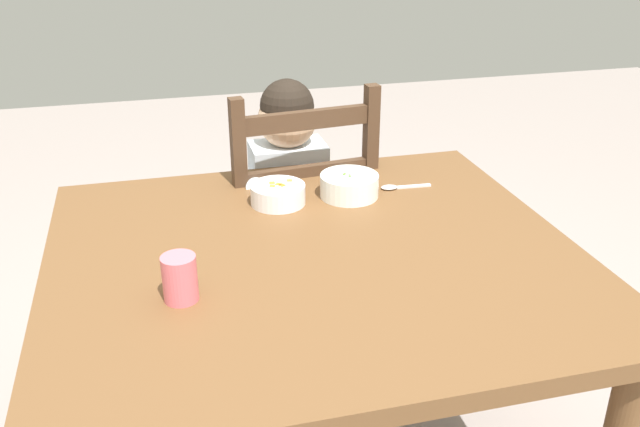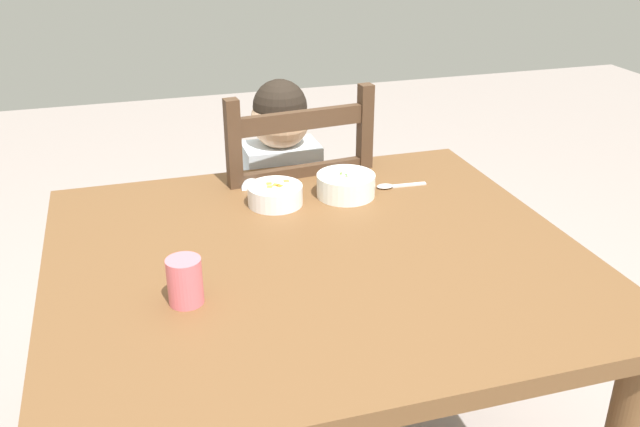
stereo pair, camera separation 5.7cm
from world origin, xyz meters
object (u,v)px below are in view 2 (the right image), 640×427
Objects in this scene: child_figure at (284,190)px; bowl_of_carrots at (275,194)px; dining_chair at (287,241)px; bowl_of_peas at (346,184)px; drinking_cup at (185,281)px; spoon at (392,186)px; dining_table at (316,290)px.

child_figure reaches higher than bowl_of_carrots.
bowl_of_peas is at bearing -73.60° from dining_chair.
dining_chair is at bearing 42.47° from child_figure.
spoon is at bearing 34.99° from drinking_cup.
dining_table is 0.60m from dining_chair.
dining_table is 1.19× the size of dining_chair.
child_figure is at bearing 83.37° from dining_table.
bowl_of_carrots is at bearing -107.68° from child_figure.
drinking_cup is at bearing -117.85° from dining_chair.
spoon is (0.23, -0.28, 0.10)m from child_figure.
drinking_cup is at bearing -117.66° from child_figure.
drinking_cup is (-0.30, -0.13, 0.15)m from dining_table.
spoon is (0.22, -0.28, 0.27)m from dining_chair.
dining_chair is 10.40× the size of drinking_cup.
bowl_of_carrots is at bearing 95.89° from dining_table.
dining_table is at bearing -96.63° from child_figure.
dining_table is at bearing 23.26° from drinking_cup.
spoon is (0.29, 0.29, 0.10)m from dining_table.
bowl_of_peas is (0.09, -0.29, 0.12)m from child_figure.
dining_table is 0.42m from spoon.
spoon is (0.32, 0.02, -0.02)m from bowl_of_carrots.
bowl_of_carrots reaches higher than spoon.
bowl_of_peas is (0.09, -0.30, 0.30)m from dining_chair.
child_figure is 0.33m from bowl_of_carrots.
dining_chair is at bearing 82.86° from dining_table.
child_figure reaches higher than dining_table.
bowl_of_carrots is (-0.09, -0.29, 0.12)m from child_figure.
dining_chair reaches higher than bowl_of_peas.
drinking_cup is (-0.37, -0.69, 0.31)m from dining_chair.
dining_table is 8.35× the size of bowl_of_carrots.
child_figure is at bearing -137.53° from dining_chair.
child_figure is at bearing 129.67° from spoon.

